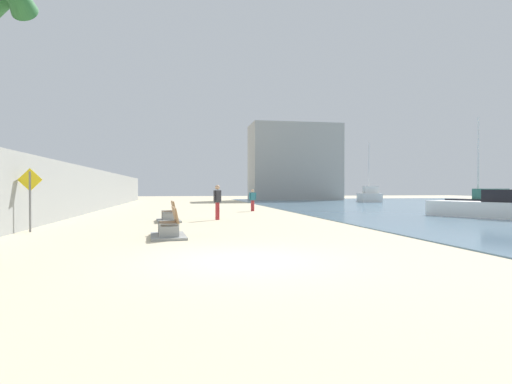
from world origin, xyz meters
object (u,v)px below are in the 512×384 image
object	(u,v)px
bench_near	(169,230)
bench_far	(169,217)
boat_far_right	(369,196)
person_standing	(217,199)
boat_outer	(483,202)
pedestrian_sign	(30,192)
person_walking	(253,199)
boat_nearest	(501,207)

from	to	relation	value
bench_near	bench_far	size ratio (longest dim) A/B	1.00
bench_far	boat_far_right	bearing A→B (deg)	48.26
person_standing	boat_far_right	distance (m)	31.21
boat_outer	pedestrian_sign	bearing A→B (deg)	-159.73
person_standing	boat_outer	size ratio (longest dim) A/B	0.27
person_walking	person_standing	bearing A→B (deg)	-112.20
bench_near	bench_far	bearing A→B (deg)	91.53
boat_far_right	pedestrian_sign	world-z (taller)	boat_far_right
person_standing	boat_nearest	distance (m)	14.59
bench_near	pedestrian_sign	distance (m)	5.74
bench_far	person_walking	distance (m)	9.88
boat_nearest	person_walking	bearing A→B (deg)	139.08
boat_far_right	boat_outer	distance (m)	19.19
bench_near	boat_far_right	distance (m)	38.33
boat_nearest	pedestrian_sign	bearing A→B (deg)	-173.25
person_standing	pedestrian_sign	xyz separation A→B (m)	(-7.21, -4.73, 0.41)
bench_near	boat_outer	xyz separation A→B (m)	(21.37, 12.26, 0.41)
bench_far	pedestrian_sign	distance (m)	6.50
person_walking	boat_outer	bearing A→B (deg)	-9.26
boat_outer	boat_nearest	size ratio (longest dim) A/B	0.93
bench_near	boat_far_right	world-z (taller)	boat_far_right
person_walking	pedestrian_sign	distance (m)	16.12
bench_near	boat_far_right	bearing A→B (deg)	55.12
person_standing	boat_nearest	size ratio (longest dim) A/B	0.25
bench_near	boat_outer	world-z (taller)	boat_outer
person_walking	boat_far_right	world-z (taller)	boat_far_right
pedestrian_sign	boat_nearest	bearing A→B (deg)	6.75
bench_far	person_walking	xyz separation A→B (m)	(5.49, 8.19, 0.64)
person_standing	boat_nearest	bearing A→B (deg)	-8.56
bench_far	pedestrian_sign	size ratio (longest dim) A/B	0.94
bench_near	pedestrian_sign	xyz separation A→B (m)	(-5.01, 2.51, 1.22)
bench_near	boat_outer	distance (m)	24.64
boat_far_right	pedestrian_sign	distance (m)	39.53
bench_far	pedestrian_sign	world-z (taller)	pedestrian_sign
bench_far	boat_far_right	xyz separation A→B (m)	(22.09, 24.76, 0.51)
boat_far_right	bench_far	bearing A→B (deg)	-131.74
bench_far	boat_far_right	size ratio (longest dim) A/B	0.31
bench_far	pedestrian_sign	bearing A→B (deg)	-139.22
person_standing	pedestrian_sign	distance (m)	8.64
bench_far	person_walking	size ratio (longest dim) A/B	1.43
bench_far	boat_outer	bearing A→B (deg)	14.50
boat_outer	bench_near	bearing A→B (deg)	-150.17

